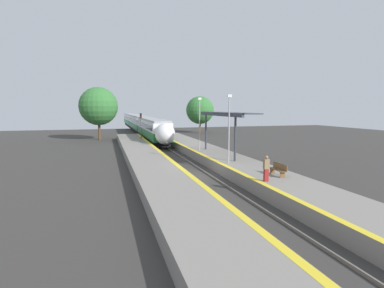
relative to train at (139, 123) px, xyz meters
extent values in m
plane|color=#383533|center=(0.00, -45.92, -2.22)|extent=(120.00, 120.00, 0.00)
cube|color=slate|center=(-0.72, -45.92, -2.14)|extent=(0.08, 90.00, 0.15)
cube|color=slate|center=(0.72, -45.92, -2.14)|extent=(0.08, 90.00, 0.15)
cube|color=black|center=(0.00, -19.71, -1.62)|extent=(2.40, 18.61, 0.75)
cube|color=#196633|center=(0.00, -19.71, -0.79)|extent=(2.73, 20.23, 0.91)
cube|color=#196633|center=(0.00, -19.71, -0.18)|extent=(2.74, 20.23, 0.31)
cube|color=silver|center=(0.00, -19.71, 0.67)|extent=(2.73, 20.23, 1.38)
cube|color=black|center=(0.00, -19.71, 0.60)|extent=(2.76, 18.61, 0.76)
cube|color=#9E9EA3|center=(0.00, -19.71, 1.51)|extent=(2.46, 20.23, 0.30)
cylinder|color=black|center=(-0.72, -27.08, -1.79)|extent=(0.12, 0.84, 0.84)
cylinder|color=black|center=(0.72, -27.08, -1.79)|extent=(0.12, 0.84, 0.84)
cylinder|color=black|center=(-0.72, -24.88, -1.79)|extent=(0.12, 0.84, 0.84)
cylinder|color=black|center=(0.72, -24.88, -1.79)|extent=(0.12, 0.84, 0.84)
cylinder|color=black|center=(-0.72, -14.54, -1.79)|extent=(0.12, 0.84, 0.84)
cylinder|color=black|center=(0.72, -14.54, -1.79)|extent=(0.12, 0.84, 0.84)
cylinder|color=black|center=(-0.72, -12.34, -1.79)|extent=(0.12, 0.84, 0.84)
cylinder|color=black|center=(0.72, -12.34, -1.79)|extent=(0.12, 0.84, 0.84)
ellipsoid|color=silver|center=(0.00, -30.90, 0.06)|extent=(2.62, 3.23, 2.86)
ellipsoid|color=black|center=(0.00, -31.31, 0.53)|extent=(1.91, 1.88, 1.46)
sphere|color=#F9F4CC|center=(0.00, -32.11, -0.99)|extent=(0.24, 0.24, 0.24)
cube|color=black|center=(0.00, 1.31, -1.62)|extent=(2.40, 18.61, 0.75)
cube|color=#196633|center=(0.00, 1.31, -0.79)|extent=(2.73, 20.23, 0.91)
cube|color=#196633|center=(0.00, 1.31, -0.18)|extent=(2.74, 20.23, 0.31)
cube|color=silver|center=(0.00, 1.31, 0.67)|extent=(2.73, 20.23, 1.38)
cube|color=black|center=(0.00, 1.31, 0.60)|extent=(2.76, 18.61, 0.76)
cube|color=#9E9EA3|center=(0.00, 1.31, 1.51)|extent=(2.46, 20.23, 0.30)
cylinder|color=black|center=(-0.72, -6.06, -1.79)|extent=(0.12, 0.84, 0.84)
cylinder|color=black|center=(0.72, -6.06, -1.79)|extent=(0.12, 0.84, 0.84)
cylinder|color=black|center=(-0.72, -3.86, -1.79)|extent=(0.12, 0.84, 0.84)
cylinder|color=black|center=(0.72, -3.86, -1.79)|extent=(0.12, 0.84, 0.84)
cylinder|color=black|center=(-0.72, 6.48, -1.79)|extent=(0.12, 0.84, 0.84)
cylinder|color=black|center=(0.72, 6.48, -1.79)|extent=(0.12, 0.84, 0.84)
cylinder|color=black|center=(-0.72, 8.68, -1.79)|extent=(0.12, 0.84, 0.84)
cylinder|color=black|center=(0.72, 8.68, -1.79)|extent=(0.12, 0.84, 0.84)
cube|color=black|center=(0.00, 22.34, -1.62)|extent=(2.40, 18.61, 0.75)
cube|color=#196633|center=(0.00, 22.34, -0.79)|extent=(2.73, 20.23, 0.91)
cube|color=#196633|center=(0.00, 22.34, -0.18)|extent=(2.74, 20.23, 0.31)
cube|color=silver|center=(0.00, 22.34, 0.67)|extent=(2.73, 20.23, 1.38)
cube|color=black|center=(0.00, 22.34, 0.60)|extent=(2.76, 18.61, 0.76)
cube|color=#9E9EA3|center=(0.00, 22.34, 1.51)|extent=(2.46, 20.23, 0.30)
cylinder|color=black|center=(-0.72, 14.97, -1.79)|extent=(0.12, 0.84, 0.84)
cylinder|color=black|center=(0.72, 14.97, -1.79)|extent=(0.12, 0.84, 0.84)
cylinder|color=black|center=(-0.72, 17.17, -1.79)|extent=(0.12, 0.84, 0.84)
cylinder|color=black|center=(0.72, 17.17, -1.79)|extent=(0.12, 0.84, 0.84)
cylinder|color=black|center=(-0.72, 27.51, -1.79)|extent=(0.12, 0.84, 0.84)
cylinder|color=black|center=(0.72, 27.51, -1.79)|extent=(0.12, 0.84, 0.84)
cylinder|color=black|center=(-0.72, 29.71, -1.79)|extent=(0.12, 0.84, 0.84)
cylinder|color=black|center=(0.72, 29.71, -1.79)|extent=(0.12, 0.84, 0.84)
cube|color=gray|center=(3.69, -45.92, -1.75)|extent=(4.01, 64.00, 0.94)
cube|color=yellow|center=(1.88, -45.92, -1.28)|extent=(0.40, 64.00, 0.01)
cube|color=gray|center=(-3.62, -45.92, -1.75)|extent=(3.88, 64.00, 0.94)
cube|color=yellow|center=(-1.88, -45.92, -1.28)|extent=(0.40, 64.00, 0.01)
cube|color=brown|center=(3.94, -52.09, -1.07)|extent=(0.36, 0.06, 0.42)
cube|color=brown|center=(3.94, -50.81, -1.07)|extent=(0.36, 0.06, 0.42)
cube|color=brown|center=(3.94, -51.45, -0.85)|extent=(0.44, 1.72, 0.03)
cube|color=brown|center=(4.14, -51.45, -0.61)|extent=(0.04, 1.72, 0.44)
cube|color=maroon|center=(2.36, -52.65, -0.87)|extent=(0.28, 0.20, 0.82)
cube|color=#7F6647|center=(2.36, -52.65, -0.14)|extent=(0.36, 0.22, 0.65)
sphere|color=#936B4C|center=(2.36, -52.65, 0.30)|extent=(0.22, 0.22, 0.22)
cylinder|color=#59595E|center=(-2.31, -23.87, -0.14)|extent=(0.14, 0.14, 4.15)
cube|color=black|center=(-2.31, -23.87, 2.28)|extent=(0.28, 0.20, 0.70)
sphere|color=black|center=(-2.31, -23.98, 2.45)|extent=(0.14, 0.14, 0.14)
sphere|color=red|center=(-2.31, -23.98, 2.11)|extent=(0.14, 0.14, 0.14)
cylinder|color=#9E9EA3|center=(2.56, -46.05, 1.52)|extent=(0.12, 0.12, 5.60)
cube|color=silver|center=(2.56, -46.05, 4.44)|extent=(0.36, 0.20, 0.24)
cylinder|color=#9E9EA3|center=(2.56, -37.82, 1.52)|extent=(0.12, 0.12, 5.60)
cube|color=silver|center=(2.56, -37.82, 4.44)|extent=(0.36, 0.20, 0.24)
cylinder|color=#333842|center=(3.52, -45.23, 0.72)|extent=(0.20, 0.20, 4.00)
cylinder|color=#333842|center=(3.52, -37.20, 0.72)|extent=(0.20, 0.20, 4.00)
cube|color=#333842|center=(3.52, -41.22, 2.82)|extent=(0.24, 11.03, 0.36)
cube|color=#333842|center=(4.42, -41.22, 2.94)|extent=(2.00, 11.03, 0.10)
cylinder|color=brown|center=(-8.53, -14.20, -0.58)|extent=(0.44, 0.44, 3.27)
sphere|color=#337033|center=(-8.53, -14.20, 3.73)|extent=(6.68, 6.68, 6.68)
cylinder|color=brown|center=(13.12, -4.94, -0.90)|extent=(0.44, 0.44, 2.64)
sphere|color=#337033|center=(13.12, -4.94, 2.91)|extent=(6.22, 6.22, 6.22)
camera|label=1|loc=(-7.53, -69.49, 3.45)|focal=28.00mm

